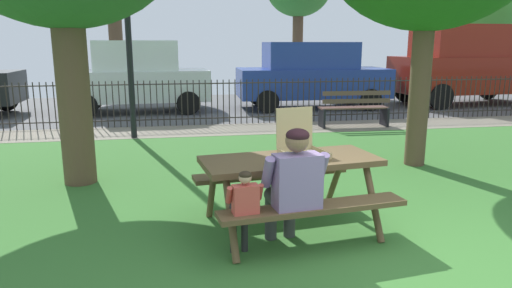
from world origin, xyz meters
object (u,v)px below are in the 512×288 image
at_px(parked_car_center, 311,74).
at_px(parked_car_right, 470,63).
at_px(adult_at_table, 293,184).
at_px(far_tree_midright, 486,4).
at_px(parked_car_left, 137,76).
at_px(picnic_table_foreground, 290,174).
at_px(lamp_post_walkway, 127,6).
at_px(park_bench_center, 354,109).
at_px(child_at_table, 243,205).
at_px(pizza_box_open, 301,146).

height_order(parked_car_center, parked_car_right, parked_car_right).
xyz_separation_m(adult_at_table, far_tree_midright, (12.11, 14.51, 2.88)).
distance_m(parked_car_left, parked_car_center, 5.03).
xyz_separation_m(picnic_table_foreground, parked_car_left, (-2.17, 8.88, 0.41)).
distance_m(adult_at_table, lamp_post_walkway, 6.34).
height_order(parked_car_left, parked_car_center, parked_car_left).
relative_size(park_bench_center, parked_car_right, 0.34).
bearing_deg(child_at_table, adult_at_table, 10.87).
height_order(child_at_table, parked_car_right, parked_car_right).
distance_m(lamp_post_walkway, far_tree_midright, 16.57).
bearing_deg(far_tree_midright, parked_car_center, -150.82).
distance_m(picnic_table_foreground, far_tree_midright, 18.67).
distance_m(adult_at_table, far_tree_midright, 19.12).
xyz_separation_m(pizza_box_open, parked_car_center, (2.72, 8.77, 0.14)).
relative_size(picnic_table_foreground, parked_car_right, 0.41).
bearing_deg(adult_at_table, child_at_table, -169.13).
bearing_deg(adult_at_table, far_tree_midright, 50.14).
height_order(adult_at_table, child_at_table, adult_at_table).
xyz_separation_m(parked_car_left, far_tree_midright, (14.18, 5.11, 2.52)).
height_order(child_at_table, park_bench_center, park_bench_center).
relative_size(pizza_box_open, lamp_post_walkway, 0.12).
bearing_deg(parked_car_left, adult_at_table, -77.63).
xyz_separation_m(adult_at_table, parked_car_right, (8.13, 9.40, 0.65)).
height_order(park_bench_center, parked_car_center, parked_car_center).
relative_size(child_at_table, park_bench_center, 0.52).
xyz_separation_m(pizza_box_open, lamp_post_walkway, (-2.15, 5.08, 1.76)).
bearing_deg(park_bench_center, far_tree_midright, 42.67).
xyz_separation_m(picnic_table_foreground, far_tree_midright, (12.01, 13.99, 2.94)).
bearing_deg(pizza_box_open, parked_car_left, 104.74).
relative_size(child_at_table, parked_car_center, 0.19).
distance_m(adult_at_table, parked_car_left, 9.63).
xyz_separation_m(parked_car_left, parked_car_center, (5.03, 0.00, -0.01)).
bearing_deg(parked_car_center, parked_car_right, -0.01).
height_order(adult_at_table, parked_car_left, parked_car_left).
bearing_deg(picnic_table_foreground, adult_at_table, -101.33).
bearing_deg(parked_car_center, lamp_post_walkway, -142.88).
height_order(adult_at_table, parked_car_center, parked_car_center).
height_order(child_at_table, lamp_post_walkway, lamp_post_walkway).
bearing_deg(child_at_table, picnic_table_foreground, 46.56).
bearing_deg(parked_car_center, park_bench_center, -88.69).
bearing_deg(parked_car_left, lamp_post_walkway, -87.57).
distance_m(picnic_table_foreground, park_bench_center, 6.35).
height_order(child_at_table, parked_car_left, parked_car_left).
bearing_deg(parked_car_left, parked_car_right, 0.00).
height_order(lamp_post_walkway, parked_car_left, lamp_post_walkway).
bearing_deg(parked_car_right, adult_at_table, -130.86).
xyz_separation_m(lamp_post_walkway, parked_car_right, (10.04, 3.69, -1.32)).
bearing_deg(adult_at_table, parked_car_center, 72.48).
xyz_separation_m(child_at_table, far_tree_midright, (12.59, 14.60, 3.02)).
xyz_separation_m(pizza_box_open, parked_car_left, (-2.31, 8.77, 0.15)).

